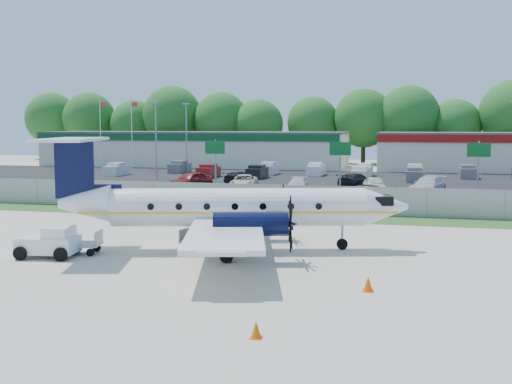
% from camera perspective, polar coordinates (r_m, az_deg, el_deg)
% --- Properties ---
extents(ground, '(170.00, 170.00, 0.00)m').
position_cam_1_polar(ground, '(32.87, -2.58, -5.06)').
color(ground, beige).
rests_on(ground, ground).
extents(grass_verge, '(170.00, 4.00, 0.02)m').
position_cam_1_polar(grass_verge, '(44.33, 1.91, -2.16)').
color(grass_verge, '#2D561E').
rests_on(grass_verge, ground).
extents(access_road, '(170.00, 8.00, 0.02)m').
position_cam_1_polar(access_road, '(51.13, 3.58, -1.07)').
color(access_road, black).
rests_on(access_road, ground).
extents(parking_lot, '(170.00, 32.00, 0.02)m').
position_cam_1_polar(parking_lot, '(71.76, 6.69, 0.94)').
color(parking_lot, black).
rests_on(parking_lot, ground).
extents(perimeter_fence, '(120.00, 0.06, 1.99)m').
position_cam_1_polar(perimeter_fence, '(46.14, 2.44, -0.59)').
color(perimeter_fence, gray).
rests_on(perimeter_fence, ground).
extents(building_west, '(46.40, 12.40, 5.24)m').
position_cam_1_polar(building_west, '(98.73, -5.53, 3.85)').
color(building_west, silver).
rests_on(building_west, ground).
extents(sign_left, '(1.80, 0.26, 5.00)m').
position_cam_1_polar(sign_left, '(56.57, -3.65, 3.27)').
color(sign_left, gray).
rests_on(sign_left, ground).
extents(sign_mid, '(1.80, 0.26, 5.00)m').
position_cam_1_polar(sign_mid, '(54.22, 7.50, 3.11)').
color(sign_mid, gray).
rests_on(sign_mid, ground).
extents(sign_right, '(1.80, 0.26, 5.00)m').
position_cam_1_polar(sign_right, '(54.05, 19.17, 2.82)').
color(sign_right, gray).
rests_on(sign_right, ground).
extents(flagpole_west, '(1.06, 0.12, 10.00)m').
position_cam_1_polar(flagpole_west, '(97.08, -13.63, 5.45)').
color(flagpole_west, white).
rests_on(flagpole_west, ground).
extents(flagpole_east, '(1.06, 0.12, 10.00)m').
position_cam_1_polar(flagpole_east, '(94.85, -10.95, 5.50)').
color(flagpole_east, white).
rests_on(flagpole_east, ground).
extents(light_pole_nw, '(0.90, 0.35, 9.09)m').
position_cam_1_polar(light_pole_nw, '(74.87, -8.89, 5.12)').
color(light_pole_nw, gray).
rests_on(light_pole_nw, ground).
extents(light_pole_sw, '(0.90, 0.35, 9.09)m').
position_cam_1_polar(light_pole_sw, '(84.16, -6.21, 5.25)').
color(light_pole_sw, gray).
rests_on(light_pole_sw, ground).
extents(tree_line, '(112.00, 6.00, 14.00)m').
position_cam_1_polar(tree_line, '(105.48, 9.13, 2.51)').
color(tree_line, '#1E5E1B').
rests_on(tree_line, ground).
extents(aircraft, '(18.46, 18.04, 5.64)m').
position_cam_1_polar(aircraft, '(32.21, -2.31, -1.36)').
color(aircraft, white).
rests_on(aircraft, ground).
extents(pushback_tug, '(2.92, 2.28, 1.47)m').
position_cam_1_polar(pushback_tug, '(32.20, -17.79, -4.30)').
color(pushback_tug, white).
rests_on(pushback_tug, ground).
extents(baggage_cart_near, '(2.38, 1.73, 1.13)m').
position_cam_1_polar(baggage_cart_near, '(32.62, -15.52, -4.42)').
color(baggage_cart_near, gray).
rests_on(baggage_cart_near, ground).
extents(baggage_cart_far, '(2.23, 1.61, 1.06)m').
position_cam_1_polar(baggage_cart_far, '(32.37, -4.81, -4.35)').
color(baggage_cart_far, gray).
rests_on(baggage_cart_far, ground).
extents(cone_nose, '(0.40, 0.40, 0.57)m').
position_cam_1_polar(cone_nose, '(24.93, 9.93, -8.09)').
color(cone_nose, '#EB5507').
rests_on(cone_nose, ground).
extents(cone_port_wing, '(0.36, 0.36, 0.51)m').
position_cam_1_polar(cone_port_wing, '(19.43, 0.00, -12.17)').
color(cone_port_wing, '#EB5507').
rests_on(cone_port_wing, ground).
extents(cone_starboard_wing, '(0.42, 0.42, 0.60)m').
position_cam_1_polar(cone_starboard_wing, '(47.42, -3.97, -1.30)').
color(cone_starboard_wing, '#EB5507').
rests_on(cone_starboard_wing, ground).
extents(road_car_west, '(5.81, 2.92, 1.62)m').
position_cam_1_polar(road_car_west, '(57.28, -15.99, -0.54)').
color(road_car_west, navy).
rests_on(road_car_west, ground).
extents(road_car_mid, '(5.69, 3.88, 1.53)m').
position_cam_1_polar(road_car_mid, '(52.13, 9.29, -1.02)').
color(road_car_mid, black).
rests_on(road_car_mid, ground).
extents(parked_car_a, '(3.69, 5.35, 1.69)m').
position_cam_1_polar(parked_car_a, '(63.70, -5.81, 0.30)').
color(parked_car_a, maroon).
rests_on(parked_car_a, ground).
extents(parked_car_b, '(3.10, 5.43, 1.43)m').
position_cam_1_polar(parked_car_b, '(62.83, -1.07, 0.25)').
color(parked_car_b, beige).
rests_on(parked_car_b, ground).
extents(parked_car_c, '(2.14, 4.55, 1.28)m').
position_cam_1_polar(parked_car_c, '(60.94, 3.73, 0.06)').
color(parked_car_c, silver).
rests_on(parked_car_c, ground).
extents(parked_car_d, '(2.73, 4.81, 1.54)m').
position_cam_1_polar(parked_car_d, '(60.25, 10.48, -0.10)').
color(parked_car_d, beige).
rests_on(parked_car_d, ground).
extents(parked_car_e, '(3.75, 5.88, 1.59)m').
position_cam_1_polar(parked_car_e, '(60.51, 15.02, -0.18)').
color(parked_car_e, silver).
rests_on(parked_car_e, ground).
extents(parked_car_f, '(2.74, 4.79, 1.31)m').
position_cam_1_polar(parked_car_f, '(69.02, -1.53, 0.77)').
color(parked_car_f, black).
rests_on(parked_car_f, ground).
extents(parked_car_g, '(3.80, 5.33, 1.43)m').
position_cam_1_polar(parked_car_g, '(65.70, 8.83, 0.43)').
color(parked_car_g, black).
rests_on(parked_car_g, ground).
extents(far_parking_rows, '(56.00, 10.00, 1.60)m').
position_cam_1_polar(far_parking_rows, '(76.71, 7.18, 1.25)').
color(far_parking_rows, gray).
rests_on(far_parking_rows, ground).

